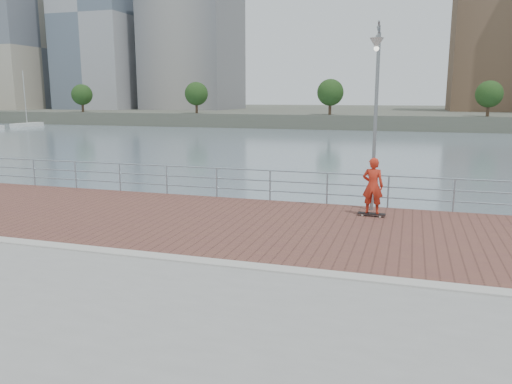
% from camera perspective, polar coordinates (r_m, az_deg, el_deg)
% --- Properties ---
extents(water, '(400.00, 400.00, 0.00)m').
position_cam_1_polar(water, '(12.05, -2.96, -17.39)').
color(water, slate).
rests_on(water, ground).
extents(brick_lane, '(40.00, 6.80, 0.02)m').
position_cam_1_polar(brick_lane, '(14.52, 1.88, -3.86)').
color(brick_lane, brown).
rests_on(brick_lane, seawall).
extents(curb, '(40.00, 0.40, 0.06)m').
position_cam_1_polar(curb, '(11.23, -3.07, -8.24)').
color(curb, '#B7B5AD').
rests_on(curb, seawall).
extents(far_shore, '(320.00, 95.00, 2.50)m').
position_cam_1_polar(far_shore, '(132.57, 15.86, 8.60)').
color(far_shore, '#4C5142').
rests_on(far_shore, ground).
extents(guardrail, '(39.06, 0.06, 1.13)m').
position_cam_1_polar(guardrail, '(17.60, 4.85, 1.00)').
color(guardrail, '#8C9EA8').
rests_on(guardrail, brick_lane).
extents(street_lamp, '(0.41, 1.20, 5.67)m').
position_cam_1_polar(street_lamp, '(16.07, 13.55, 11.76)').
color(street_lamp, gray).
rests_on(street_lamp, brick_lane).
extents(skateboard, '(0.86, 0.26, 0.10)m').
position_cam_1_polar(skateboard, '(15.99, 13.07, -2.44)').
color(skateboard, black).
rests_on(skateboard, brick_lane).
extents(skateboarder, '(0.66, 0.45, 1.76)m').
position_cam_1_polar(skateboarder, '(15.81, 13.20, 0.69)').
color(skateboarder, red).
rests_on(skateboarder, skateboard).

